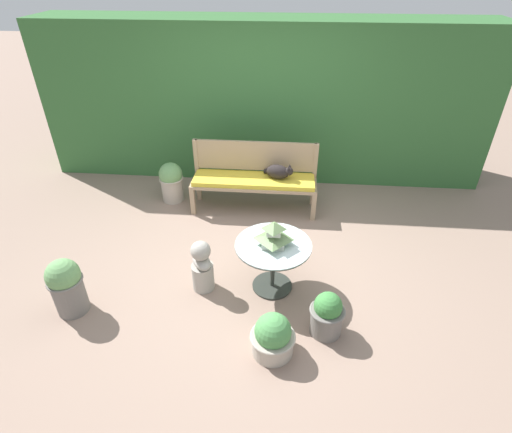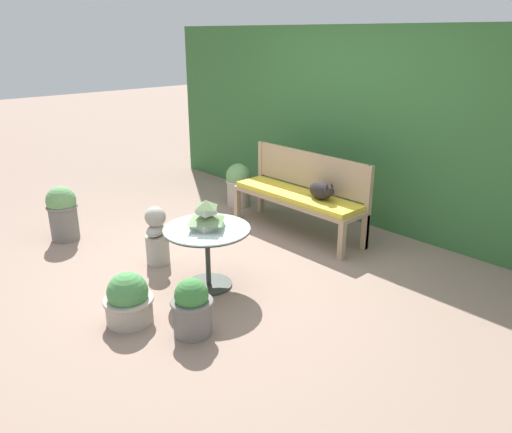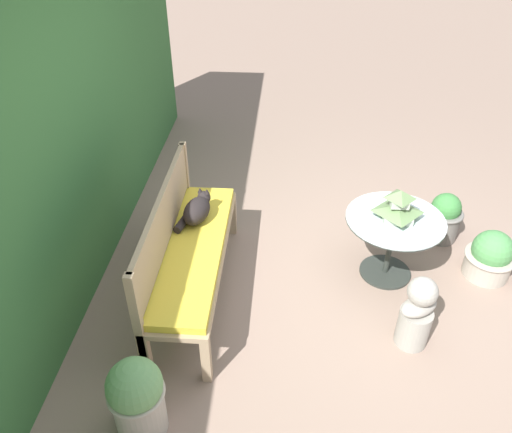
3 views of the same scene
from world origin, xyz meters
The scene contains 12 objects.
ground centered at (0.00, 0.00, 0.00)m, with size 30.00×30.00×0.00m, color gray.
foliage_hedge_back centered at (0.00, 2.44, 1.12)m, with size 6.40×0.88×2.23m, color #336633.
garden_bench centered at (-0.04, 1.19, 0.41)m, with size 1.65×0.45×0.48m.
bench_backrest centered at (-0.04, 1.39, 0.65)m, with size 1.65×0.06×0.90m.
cat centered at (0.29, 1.22, 0.57)m, with size 0.39×0.28×0.21m.
patio_table centered at (0.30, -0.32, 0.44)m, with size 0.76×0.76×0.56m.
pagoda_birdhouse centered at (0.30, -0.32, 0.67)m, with size 0.29×0.29×0.25m.
garden_bust centered at (-0.42, -0.39, 0.28)m, with size 0.29×0.33×0.59m.
potted_plant_path_edge centered at (-1.20, 1.33, 0.29)m, with size 0.33×0.33×0.56m.
potted_plant_table_far centered at (-1.63, -0.81, 0.32)m, with size 0.33×0.33×0.60m.
potted_plant_bench_left centered at (0.82, -0.87, 0.22)m, with size 0.33×0.33×0.45m.
potted_plant_bench_right centered at (0.34, -1.14, 0.19)m, with size 0.40×0.40×0.42m.
Camera 2 is at (3.52, -2.72, 2.14)m, focal length 35.00 mm.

